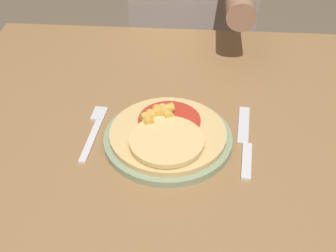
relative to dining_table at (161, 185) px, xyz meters
name	(u,v)px	position (x,y,z in m)	size (l,w,h in m)	color
dining_table	(161,185)	(0.00, 0.00, 0.00)	(0.98, 0.99, 0.75)	olive
plate	(168,139)	(0.01, 0.01, 0.12)	(0.26, 0.26, 0.01)	gray
pizza	(167,133)	(0.01, 0.01, 0.14)	(0.23, 0.23, 0.04)	tan
fork	(95,129)	(-0.14, 0.04, 0.12)	(0.03, 0.18, 0.00)	silver
knife	(245,142)	(0.17, 0.02, 0.12)	(0.03, 0.22, 0.00)	silver
person_diner	(194,9)	(0.05, 0.69, 0.08)	(0.39, 0.52, 1.21)	#2D2D38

